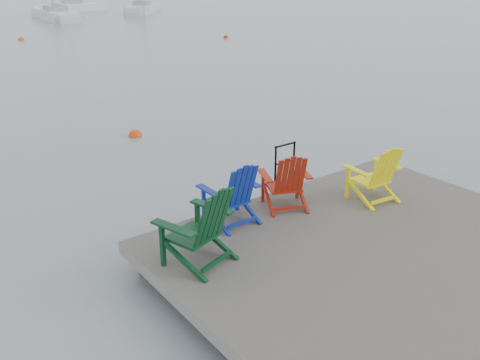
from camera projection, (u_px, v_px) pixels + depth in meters
ground at (379, 278)px, 7.58m from camera, size 400.00×400.00×0.00m
dock at (381, 257)px, 7.45m from camera, size 6.00×5.00×1.40m
handrail at (285, 163)px, 9.13m from camera, size 0.48×0.04×0.90m
chair_green at (201, 225)px, 6.81m from camera, size 1.09×1.04×1.16m
chair_blue at (233, 193)px, 7.94m from camera, size 0.84×0.77×1.05m
chair_red at (287, 180)px, 8.46m from camera, size 0.98×0.94×1.01m
chair_yellow at (377, 173)px, 8.72m from camera, size 0.89×0.83×1.03m
sailboat_near at (55, 15)px, 46.39m from camera, size 3.02×9.08×12.26m
sailboat_mid at (143, 9)px, 53.55m from camera, size 6.91×7.81×11.48m
sailboat_far at (70, 8)px, 54.50m from camera, size 6.74×1.88×9.48m
buoy_a at (135, 136)px, 14.00m from camera, size 0.38×0.38×0.38m
buoy_b at (21, 40)px, 32.87m from camera, size 0.40×0.40×0.40m
buoy_c at (226, 38)px, 33.99m from camera, size 0.34×0.34×0.34m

